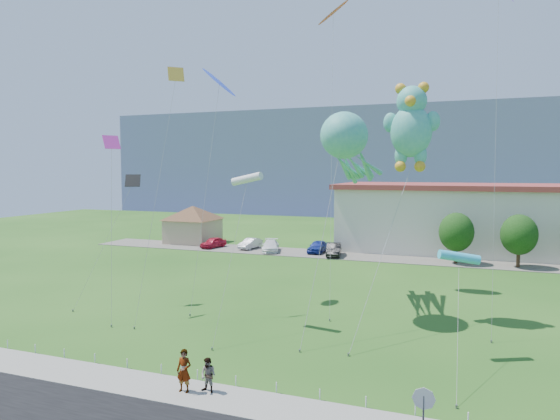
# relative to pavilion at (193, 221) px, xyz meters

# --- Properties ---
(ground) EXTENTS (160.00, 160.00, 0.00)m
(ground) POSITION_rel_pavilion_xyz_m (24.00, -38.00, -3.02)
(ground) COLOR #204E15
(ground) RESTS_ON ground
(sidewalk) EXTENTS (80.00, 2.50, 0.10)m
(sidewalk) POSITION_rel_pavilion_xyz_m (24.00, -40.75, -2.97)
(sidewalk) COLOR gray
(sidewalk) RESTS_ON ground
(parking_strip) EXTENTS (70.00, 6.00, 0.06)m
(parking_strip) POSITION_rel_pavilion_xyz_m (24.00, -3.00, -2.99)
(parking_strip) COLOR #59544C
(parking_strip) RESTS_ON ground
(hill_ridge) EXTENTS (160.00, 50.00, 25.00)m
(hill_ridge) POSITION_rel_pavilion_xyz_m (24.00, 82.00, 9.48)
(hill_ridge) COLOR slate
(hill_ridge) RESTS_ON ground
(pavilion) EXTENTS (9.20, 9.20, 5.00)m
(pavilion) POSITION_rel_pavilion_xyz_m (0.00, 0.00, 0.00)
(pavilion) COLOR tan
(pavilion) RESTS_ON ground
(stop_sign) EXTENTS (0.80, 0.07, 2.50)m
(stop_sign) POSITION_rel_pavilion_xyz_m (33.50, -42.21, -1.15)
(stop_sign) COLOR slate
(stop_sign) RESTS_ON ground
(rope_fence) EXTENTS (26.05, 0.05, 0.50)m
(rope_fence) POSITION_rel_pavilion_xyz_m (24.00, -39.30, -2.77)
(rope_fence) COLOR white
(rope_fence) RESTS_ON ground
(tree_near) EXTENTS (3.60, 3.60, 5.47)m
(tree_near) POSITION_rel_pavilion_xyz_m (34.00, -4.00, 0.36)
(tree_near) COLOR #3F2B19
(tree_near) RESTS_ON ground
(tree_mid) EXTENTS (3.60, 3.60, 5.47)m
(tree_mid) POSITION_rel_pavilion_xyz_m (40.00, -4.00, 0.36)
(tree_mid) COLOR #3F2B19
(tree_mid) RESTS_ON ground
(pedestrian_left) EXTENTS (0.71, 0.47, 1.91)m
(pedestrian_left) POSITION_rel_pavilion_xyz_m (23.18, -40.78, -1.97)
(pedestrian_left) COLOR gray
(pedestrian_left) RESTS_ON sidewalk
(pedestrian_right) EXTENTS (0.83, 0.69, 1.54)m
(pedestrian_right) POSITION_rel_pavilion_xyz_m (24.21, -40.46, -2.15)
(pedestrian_right) COLOR gray
(pedestrian_right) RESTS_ON sidewalk
(parked_car_red) EXTENTS (2.45, 4.13, 1.32)m
(parked_car_red) POSITION_rel_pavilion_xyz_m (4.81, -3.26, -2.30)
(parked_car_red) COLOR #B7162F
(parked_car_red) RESTS_ON parking_strip
(parked_car_silver) EXTENTS (1.94, 4.07, 1.29)m
(parked_car_silver) POSITION_rel_pavilion_xyz_m (9.58, -2.38, -2.32)
(parked_car_silver) COLOR #ADACB3
(parked_car_silver) RESTS_ON parking_strip
(parked_car_white) EXTENTS (3.29, 5.05, 1.36)m
(parked_car_white) POSITION_rel_pavilion_xyz_m (12.77, -3.57, -2.28)
(parked_car_white) COLOR white
(parked_car_white) RESTS_ON parking_strip
(parked_car_blue) EXTENTS (1.81, 4.27, 1.44)m
(parked_car_blue) POSITION_rel_pavilion_xyz_m (18.37, -2.33, -2.24)
(parked_car_blue) COLOR navy
(parked_car_blue) RESTS_ON parking_strip
(parked_car_black) EXTENTS (2.37, 4.67, 1.47)m
(parked_car_black) POSITION_rel_pavilion_xyz_m (20.74, -3.92, -2.23)
(parked_car_black) COLOR black
(parked_car_black) RESTS_ON parking_strip
(octopus_kite) EXTENTS (3.11, 14.53, 13.77)m
(octopus_kite) POSITION_rel_pavilion_xyz_m (27.08, -25.50, 8.46)
(octopus_kite) COLOR teal
(octopus_kite) RESTS_ON ground
(teddy_bear_kite) EXTENTS (4.05, 9.86, 15.66)m
(teddy_bear_kite) POSITION_rel_pavilion_xyz_m (31.22, -25.19, 9.88)
(teddy_bear_kite) COLOR teal
(teddy_bear_kite) RESTS_ON ground
(small_kite_blue) EXTENTS (1.80, 6.40, 17.31)m
(small_kite_blue) POSITION_rel_pavilion_xyz_m (16.84, -24.78, 13.22)
(small_kite_blue) COLOR blue
(small_kite_blue) RESTS_ON ground
(small_kite_orange) EXTENTS (3.59, 11.33, 23.82)m
(small_kite_orange) POSITION_rel_pavilion_xyz_m (23.99, -17.89, 19.39)
(small_kite_orange) COLOR orange
(small_kite_orange) RESTS_ON ground
(small_kite_black) EXTENTS (3.06, 4.63, 9.57)m
(small_kite_black) POSITION_rel_pavilion_xyz_m (11.18, -28.74, 5.19)
(small_kite_black) COLOR black
(small_kite_black) RESTS_ON ground
(small_kite_white) EXTENTS (0.50, 6.34, 9.81)m
(small_kite_white) POSITION_rel_pavilion_xyz_m (21.65, -30.45, 6.27)
(small_kite_white) COLOR white
(small_kite_white) RESTS_ON ground
(small_kite_yellow) EXTENTS (1.29, 5.93, 17.02)m
(small_kite_yellow) POSITION_rel_pavilion_xyz_m (15.54, -29.47, 11.30)
(small_kite_yellow) COLOR gold
(small_kite_yellow) RESTS_ON ground
(small_kite_cyan) EXTENTS (0.50, 7.59, 5.76)m
(small_kite_cyan) POSITION_rel_pavilion_xyz_m (34.47, -31.69, 2.26)
(small_kite_cyan) COLOR #31B8DF
(small_kite_cyan) RESTS_ON ground
(small_kite_pink) EXTENTS (2.92, 3.95, 12.28)m
(small_kite_pink) POSITION_rel_pavilion_xyz_m (11.93, -31.30, 7.48)
(small_kite_pink) COLOR #E633AF
(small_kite_pink) RESTS_ON ground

